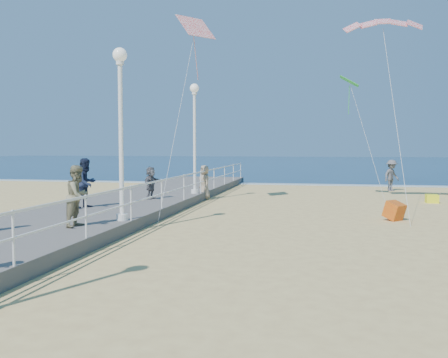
% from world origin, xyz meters
% --- Properties ---
extents(ground, '(160.00, 160.00, 0.00)m').
position_xyz_m(ground, '(0.00, 0.00, 0.00)').
color(ground, '#E9CA7A').
rests_on(ground, ground).
extents(ocean, '(160.00, 90.00, 0.05)m').
position_xyz_m(ocean, '(0.00, 65.00, 0.01)').
color(ocean, '#0C2949').
rests_on(ocean, ground).
extents(surf_line, '(160.00, 1.20, 0.04)m').
position_xyz_m(surf_line, '(0.00, 20.50, 0.03)').
color(surf_line, silver).
rests_on(surf_line, ground).
extents(boardwalk, '(5.00, 44.00, 0.40)m').
position_xyz_m(boardwalk, '(-7.50, 0.00, 0.20)').
color(boardwalk, slate).
rests_on(boardwalk, ground).
extents(railing, '(0.05, 42.00, 0.55)m').
position_xyz_m(railing, '(-5.05, 0.00, 1.25)').
color(railing, white).
rests_on(railing, boardwalk).
extents(lamp_post_mid, '(0.44, 0.44, 5.32)m').
position_xyz_m(lamp_post_mid, '(-5.35, 0.00, 3.66)').
color(lamp_post_mid, white).
rests_on(lamp_post_mid, boardwalk).
extents(lamp_post_far, '(0.44, 0.44, 5.32)m').
position_xyz_m(lamp_post_far, '(-5.35, 9.00, 3.66)').
color(lamp_post_far, white).
rests_on(lamp_post_far, boardwalk).
extents(spectator_1, '(0.72, 0.90, 1.77)m').
position_xyz_m(spectator_1, '(-6.11, -1.37, 1.29)').
color(spectator_1, gray).
rests_on(spectator_1, boardwalk).
extents(spectator_5, '(0.62, 1.37, 1.42)m').
position_xyz_m(spectator_5, '(-6.58, 6.14, 1.11)').
color(spectator_5, '#5B5A60').
rests_on(spectator_5, boardwalk).
extents(spectator_7, '(0.93, 1.07, 1.86)m').
position_xyz_m(spectator_7, '(-7.91, 2.73, 1.33)').
color(spectator_7, '#1C243E').
rests_on(spectator_7, boardwalk).
extents(beach_walker_a, '(1.35, 1.36, 1.89)m').
position_xyz_m(beach_walker_a, '(4.84, 16.77, 0.94)').
color(beach_walker_a, '#5A5A5F').
rests_on(beach_walker_a, ground).
extents(beach_walker_c, '(0.94, 1.01, 1.74)m').
position_xyz_m(beach_walker_c, '(-5.10, 10.00, 0.87)').
color(beach_walker_c, '#9C886C').
rests_on(beach_walker_c, ground).
extents(box_kite, '(0.89, 0.89, 0.74)m').
position_xyz_m(box_kite, '(3.36, 4.36, 0.30)').
color(box_kite, red).
rests_on(box_kite, ground).
extents(beach_chair_left, '(0.55, 0.55, 0.40)m').
position_xyz_m(beach_chair_left, '(5.92, 10.68, 0.20)').
color(beach_chair_left, '#FAFF1A').
rests_on(beach_chair_left, ground).
extents(kite_parafoil, '(3.42, 0.94, 0.65)m').
position_xyz_m(kite_parafoil, '(3.28, 8.54, 8.14)').
color(kite_parafoil, red).
extents(kite_diamond_green, '(0.95, 1.07, 0.52)m').
position_xyz_m(kite_diamond_green, '(2.02, 11.30, 5.93)').
color(kite_diamond_green, green).
extents(kite_diamond_redwhite, '(1.70, 1.76, 1.05)m').
position_xyz_m(kite_diamond_redwhite, '(-4.72, 6.85, 7.88)').
color(kite_diamond_redwhite, red).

